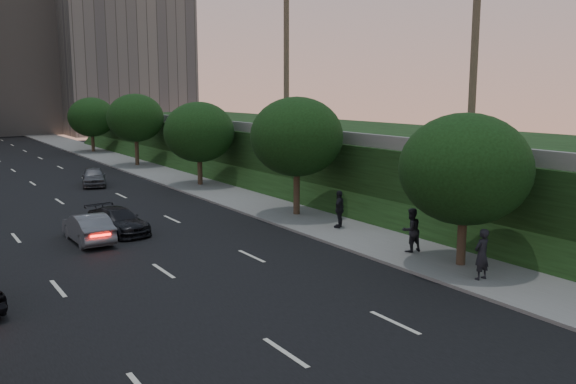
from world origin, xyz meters
TOP-DOWN VIEW (x-y plane):
  - road_surface at (0.00, 30.00)m, footprint 16.00×140.00m
  - sidewalk_right at (10.25, 30.00)m, footprint 4.50×140.00m
  - embankment at (22.00, 28.00)m, footprint 18.00×90.00m
  - parapet_wall at (13.50, 28.00)m, footprint 0.35×90.00m
  - office_block_right at (24.00, 96.00)m, footprint 20.00×22.00m
  - tree_right_a at (10.30, 8.00)m, footprint 5.20×5.20m
  - tree_right_b at (10.30, 20.00)m, footprint 5.20×5.20m
  - tree_right_c at (10.30, 33.00)m, footprint 5.20×5.20m
  - tree_right_d at (10.30, 47.00)m, footprint 5.20×5.20m
  - tree_right_e at (10.30, 62.00)m, footprint 5.20×5.20m
  - sedan_mid_left at (-1.22, 20.39)m, footprint 1.53×4.23m
  - sedan_near_right at (0.50, 21.40)m, footprint 2.51×4.62m
  - sedan_far_right at (3.68, 37.40)m, footprint 2.64×4.42m
  - pedestrian_a at (9.39, 6.23)m, footprint 0.72×0.49m
  - pedestrian_b at (9.98, 10.54)m, footprint 0.98×0.78m
  - pedestrian_c at (10.22, 15.94)m, footprint 1.19×1.03m

SIDE VIEW (x-z plane):
  - road_surface at x=0.00m, z-range 0.00..0.02m
  - sidewalk_right at x=10.25m, z-range 0.00..0.15m
  - sedan_near_right at x=0.50m, z-range 0.00..1.27m
  - sedan_mid_left at x=-1.22m, z-range 0.00..1.39m
  - sedan_far_right at x=3.68m, z-range 0.00..1.41m
  - pedestrian_b at x=9.98m, z-range 0.15..2.07m
  - pedestrian_c at x=10.22m, z-range 0.15..2.07m
  - pedestrian_a at x=9.39m, z-range 0.15..2.08m
  - embankment at x=22.00m, z-range 0.00..4.00m
  - tree_right_a at x=10.30m, z-range 0.90..7.14m
  - tree_right_c at x=10.30m, z-range 0.90..7.14m
  - tree_right_e at x=10.30m, z-range 0.90..7.14m
  - parapet_wall at x=13.50m, z-range 4.00..4.70m
  - tree_right_b at x=10.30m, z-range 1.15..7.88m
  - tree_right_d at x=10.30m, z-range 1.15..7.88m
  - office_block_right at x=24.00m, z-range 0.00..36.00m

